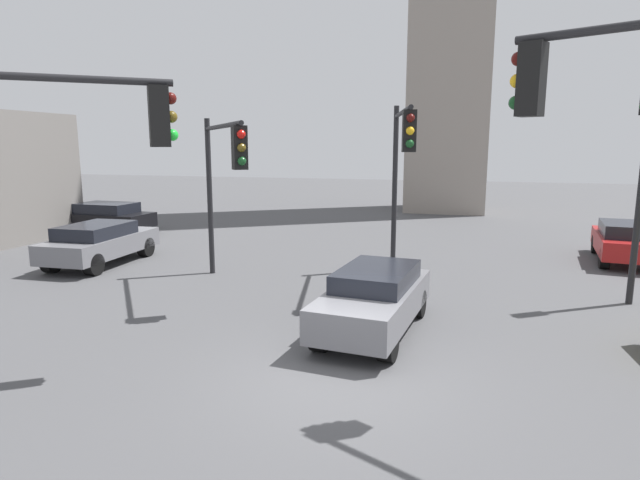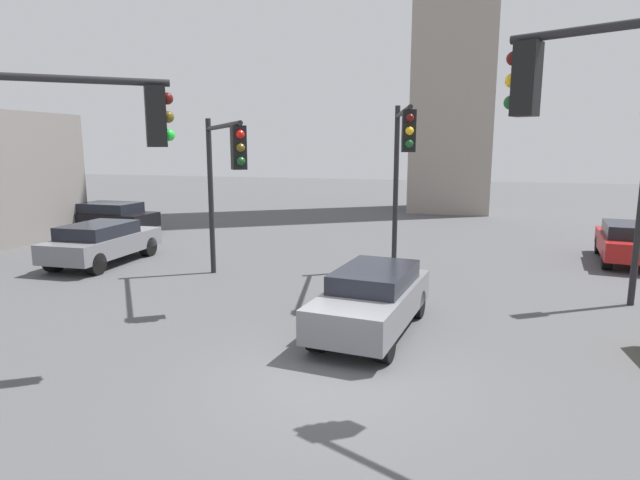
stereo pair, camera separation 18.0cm
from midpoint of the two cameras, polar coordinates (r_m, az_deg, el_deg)
name	(u,v)px [view 2 (the right image)]	position (r m, az deg, el deg)	size (l,w,h in m)	color
ground_plane	(334,377)	(9.35, 2.14, -14.71)	(107.71, 107.71, 0.00)	#4C4C4F
traffic_light_0	(223,166)	(14.30, -10.20, 7.96)	(2.85, 3.56, 4.76)	black
traffic_light_2	(36,158)	(9.36, -28.10, 7.88)	(3.22, 2.58, 5.19)	black
traffic_light_3	(402,156)	(14.83, 9.25, 9.07)	(1.10, 3.96, 5.16)	black
car_0	(372,298)	(11.25, 6.21, -6.35)	(2.02, 4.23, 1.38)	slate
car_1	(108,217)	(25.89, -21.99, 2.37)	(4.53, 1.98, 1.40)	black
car_4	(102,242)	(19.07, -22.44, -0.18)	(2.06, 4.38, 1.40)	slate
car_5	(627,242)	(20.59, 30.73, -0.16)	(2.07, 4.17, 1.39)	maroon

